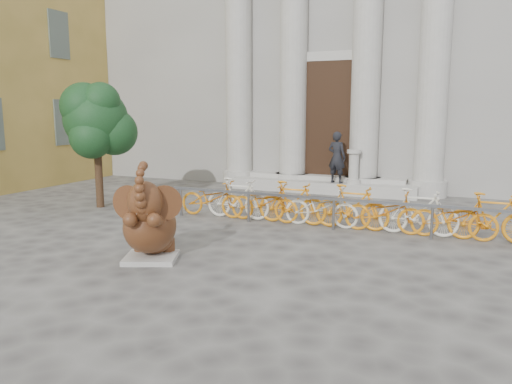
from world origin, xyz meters
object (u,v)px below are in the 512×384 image
at_px(pedestrian, 337,157).
at_px(tree, 97,121).
at_px(bike_rack, 336,206).
at_px(elephant_statue, 150,225).

bearing_deg(pedestrian, tree, 54.95).
relative_size(bike_rack, tree, 2.45).
distance_m(elephant_statue, tree, 5.72).
bearing_deg(bike_rack, pedestrian, 104.07).
distance_m(bike_rack, tree, 6.76).
relative_size(bike_rack, pedestrian, 5.09).
xyz_separation_m(tree, pedestrian, (5.39, 4.64, -1.17)).
xyz_separation_m(bike_rack, pedestrian, (-1.12, 4.47, 0.67)).
bearing_deg(pedestrian, bike_rack, 118.26).
bearing_deg(pedestrian, elephant_statue, 95.53).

